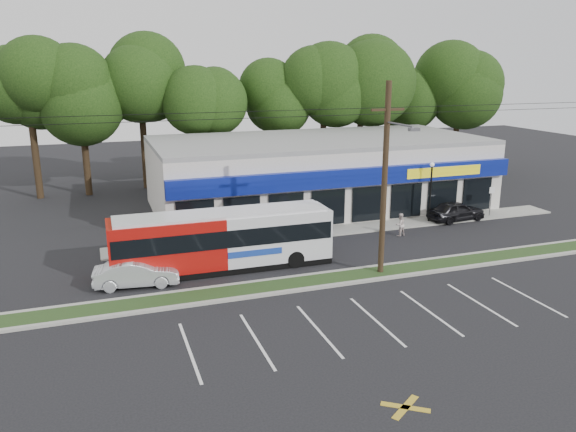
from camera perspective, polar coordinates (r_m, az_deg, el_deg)
The scene contains 15 objects.
ground at distance 28.29m, azimuth 4.92°, elevation -7.25°, with size 120.00×120.00×0.00m, color black.
grass_strip at distance 29.11m, azimuth 4.12°, elevation -6.44°, with size 40.00×1.60×0.12m, color #243214.
curb_south at distance 28.39m, azimuth 4.80°, elevation -7.01°, with size 40.00×0.25×0.14m, color #9E9E93.
curb_north at distance 29.83m, azimuth 3.47°, elevation -5.85°, with size 40.00×0.25×0.14m, color #9E9E93.
sidewalk at distance 37.97m, azimuth 6.29°, elevation -1.29°, with size 32.00×2.20×0.10m, color #9E9E93.
strip_mall at distance 43.71m, azimuth 3.10°, elevation 4.48°, with size 25.00×12.55×5.30m.
utility_pole at distance 28.76m, azimuth 9.59°, elevation 4.25°, with size 50.00×2.77×10.00m.
lamp_post at distance 40.07m, azimuth 14.31°, elevation 3.06°, with size 0.30×0.30×4.25m.
sign_post at distance 43.06m, azimuth 19.95°, elevation 1.92°, with size 0.45×0.10×2.23m.
tree_line at distance 52.01m, azimuth -2.70°, elevation 12.60°, with size 46.76×6.76×11.83m.
metrobus at distance 30.35m, azimuth -6.66°, elevation -2.33°, with size 11.88×2.61×3.19m.
car_dark at distance 41.41m, azimuth 16.71°, elevation 0.50°, with size 1.69×4.21×1.44m, color black.
car_silver at distance 29.14m, azimuth -15.15°, elevation -5.61°, with size 1.45×4.16×1.37m, color #B6B9BE.
pedestrian_a at distance 33.90m, azimuth 3.92°, elevation -1.66°, with size 0.70×0.46×1.92m, color white.
pedestrian_b at distance 36.93m, azimuth 11.31°, elevation -0.86°, with size 0.72×0.56×1.49m, color beige.
Camera 1 is at (-10.86, -23.79, 10.79)m, focal length 35.00 mm.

